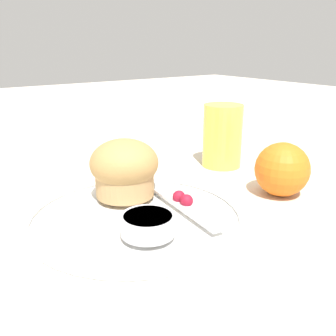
# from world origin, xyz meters

# --- Properties ---
(ground_plane) EXTENTS (3.00, 3.00, 0.00)m
(ground_plane) POSITION_xyz_m (0.00, 0.00, 0.00)
(ground_plane) COLOR beige
(plate) EXTENTS (0.24, 0.24, 0.02)m
(plate) POSITION_xyz_m (0.02, 0.00, 0.01)
(plate) COLOR white
(plate) RESTS_ON ground_plane
(muffin) EXTENTS (0.08, 0.08, 0.07)m
(muffin) POSITION_xyz_m (-0.03, 0.02, 0.05)
(muffin) COLOR tan
(muffin) RESTS_ON plate
(cream_ramekin) EXTENTS (0.05, 0.05, 0.02)m
(cream_ramekin) POSITION_xyz_m (0.07, -0.01, 0.03)
(cream_ramekin) COLOR silver
(cream_ramekin) RESTS_ON plate
(berry_pair) EXTENTS (0.03, 0.02, 0.02)m
(berry_pair) POSITION_xyz_m (0.03, 0.06, 0.03)
(berry_pair) COLOR maroon
(berry_pair) RESTS_ON plate
(butter_knife) EXTENTS (0.17, 0.03, 0.00)m
(butter_knife) POSITION_xyz_m (0.02, 0.05, 0.02)
(butter_knife) COLOR silver
(butter_knife) RESTS_ON plate
(orange_fruit) EXTENTS (0.07, 0.07, 0.07)m
(orange_fruit) POSITION_xyz_m (0.05, 0.21, 0.04)
(orange_fruit) COLOR orange
(orange_fruit) RESTS_ON ground_plane
(juice_glass) EXTENTS (0.06, 0.06, 0.10)m
(juice_glass) POSITION_xyz_m (-0.09, 0.23, 0.05)
(juice_glass) COLOR #EAD14C
(juice_glass) RESTS_ON ground_plane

